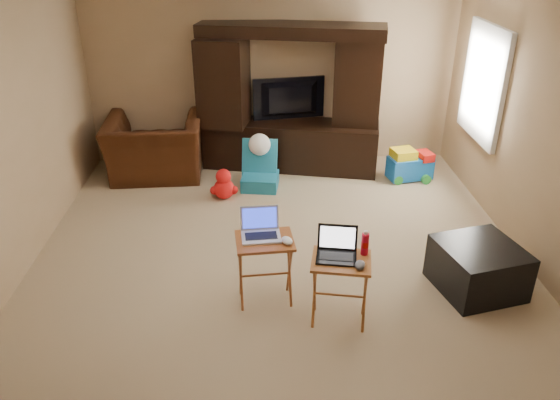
{
  "coord_description": "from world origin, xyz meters",
  "views": [
    {
      "loc": [
        -0.17,
        -4.67,
        3.08
      ],
      "look_at": [
        0.0,
        -0.2,
        0.8
      ],
      "focal_mm": 35.0,
      "sensor_mm": 36.0,
      "label": 1
    }
  ],
  "objects_px": {
    "plush_toy": "(224,184)",
    "mouse_right": "(360,265)",
    "child_rocker": "(260,166)",
    "push_toy": "(410,164)",
    "entertainment_center": "(291,99)",
    "television": "(290,100)",
    "laptop_left": "(261,226)",
    "water_bottle": "(365,244)",
    "recliner": "(155,148)",
    "laptop_right": "(337,246)",
    "ottoman": "(478,268)",
    "tray_table_left": "(265,271)",
    "tray_table_right": "(340,291)",
    "mouse_left": "(287,241)"
  },
  "relations": [
    {
      "from": "plush_toy",
      "to": "mouse_right",
      "type": "bearing_deg",
      "value": -63.94
    },
    {
      "from": "child_rocker",
      "to": "push_toy",
      "type": "relative_size",
      "value": 1.04
    },
    {
      "from": "entertainment_center",
      "to": "television",
      "type": "distance_m",
      "value": 0.1
    },
    {
      "from": "laptop_left",
      "to": "mouse_right",
      "type": "xyz_separation_m",
      "value": [
        0.78,
        -0.46,
        -0.11
      ]
    },
    {
      "from": "water_bottle",
      "to": "recliner",
      "type": "bearing_deg",
      "value": 126.3
    },
    {
      "from": "recliner",
      "to": "laptop_right",
      "type": "relative_size",
      "value": 3.77
    },
    {
      "from": "ottoman",
      "to": "tray_table_left",
      "type": "xyz_separation_m",
      "value": [
        -1.97,
        -0.11,
        0.1
      ]
    },
    {
      "from": "entertainment_center",
      "to": "tray_table_right",
      "type": "relative_size",
      "value": 3.81
    },
    {
      "from": "plush_toy",
      "to": "ottoman",
      "type": "distance_m",
      "value": 3.16
    },
    {
      "from": "mouse_left",
      "to": "mouse_right",
      "type": "xyz_separation_m",
      "value": [
        0.56,
        -0.36,
        -0.02
      ]
    },
    {
      "from": "recliner",
      "to": "tray_table_right",
      "type": "bearing_deg",
      "value": 120.27
    },
    {
      "from": "tray_table_left",
      "to": "push_toy",
      "type": "bearing_deg",
      "value": 47.16
    },
    {
      "from": "entertainment_center",
      "to": "water_bottle",
      "type": "height_order",
      "value": "entertainment_center"
    },
    {
      "from": "push_toy",
      "to": "mouse_right",
      "type": "relative_size",
      "value": 4.57
    },
    {
      "from": "laptop_right",
      "to": "water_bottle",
      "type": "bearing_deg",
      "value": 23.6
    },
    {
      "from": "mouse_left",
      "to": "recliner",
      "type": "bearing_deg",
      "value": 119.14
    },
    {
      "from": "television",
      "to": "push_toy",
      "type": "relative_size",
      "value": 1.7
    },
    {
      "from": "tray_table_left",
      "to": "tray_table_right",
      "type": "xyz_separation_m",
      "value": [
        0.62,
        -0.31,
        -0.01
      ]
    },
    {
      "from": "ottoman",
      "to": "laptop_right",
      "type": "bearing_deg",
      "value": -163.78
    },
    {
      "from": "recliner",
      "to": "laptop_left",
      "type": "bearing_deg",
      "value": 113.66
    },
    {
      "from": "tray_table_left",
      "to": "water_bottle",
      "type": "relative_size",
      "value": 3.34
    },
    {
      "from": "entertainment_center",
      "to": "water_bottle",
      "type": "relative_size",
      "value": 12.37
    },
    {
      "from": "television",
      "to": "laptop_right",
      "type": "bearing_deg",
      "value": 83.12
    },
    {
      "from": "push_toy",
      "to": "laptop_right",
      "type": "bearing_deg",
      "value": -128.11
    },
    {
      "from": "push_toy",
      "to": "laptop_right",
      "type": "relative_size",
      "value": 1.77
    },
    {
      "from": "child_rocker",
      "to": "push_toy",
      "type": "bearing_deg",
      "value": 12.74
    },
    {
      "from": "television",
      "to": "plush_toy",
      "type": "bearing_deg",
      "value": 40.42
    },
    {
      "from": "recliner",
      "to": "push_toy",
      "type": "xyz_separation_m",
      "value": [
        3.39,
        -0.25,
        -0.18
      ]
    },
    {
      "from": "push_toy",
      "to": "laptop_left",
      "type": "bearing_deg",
      "value": -140.48
    },
    {
      "from": "ottoman",
      "to": "mouse_right",
      "type": "relative_size",
      "value": 5.51
    },
    {
      "from": "laptop_right",
      "to": "push_toy",
      "type": "bearing_deg",
      "value": 73.8
    },
    {
      "from": "tray_table_right",
      "to": "laptop_left",
      "type": "distance_m",
      "value": 0.86
    },
    {
      "from": "tray_table_right",
      "to": "water_bottle",
      "type": "height_order",
      "value": "water_bottle"
    },
    {
      "from": "television",
      "to": "child_rocker",
      "type": "relative_size",
      "value": 1.63
    },
    {
      "from": "recliner",
      "to": "child_rocker",
      "type": "relative_size",
      "value": 2.04
    },
    {
      "from": "tray_table_left",
      "to": "mouse_left",
      "type": "height_order",
      "value": "mouse_left"
    },
    {
      "from": "laptop_left",
      "to": "laptop_right",
      "type": "xyz_separation_m",
      "value": [
        0.61,
        -0.32,
        -0.02
      ]
    },
    {
      "from": "mouse_left",
      "to": "water_bottle",
      "type": "distance_m",
      "value": 0.66
    },
    {
      "from": "ottoman",
      "to": "mouse_right",
      "type": "distance_m",
      "value": 1.4
    },
    {
      "from": "child_rocker",
      "to": "ottoman",
      "type": "xyz_separation_m",
      "value": [
        2.01,
        -2.28,
        -0.08
      ]
    },
    {
      "from": "recliner",
      "to": "mouse_right",
      "type": "relative_size",
      "value": 9.71
    },
    {
      "from": "recliner",
      "to": "tray_table_right",
      "type": "height_order",
      "value": "recliner"
    },
    {
      "from": "recliner",
      "to": "push_toy",
      "type": "relative_size",
      "value": 2.13
    },
    {
      "from": "television",
      "to": "tray_table_right",
      "type": "xyz_separation_m",
      "value": [
        0.23,
        -3.47,
        -0.62
      ]
    },
    {
      "from": "push_toy",
      "to": "laptop_left",
      "type": "xyz_separation_m",
      "value": [
        -2.0,
        -2.54,
        0.55
      ]
    },
    {
      "from": "ottoman",
      "to": "laptop_left",
      "type": "xyz_separation_m",
      "value": [
        -2.0,
        -0.08,
        0.54
      ]
    },
    {
      "from": "plush_toy",
      "to": "push_toy",
      "type": "relative_size",
      "value": 0.68
    },
    {
      "from": "recliner",
      "to": "television",
      "type": "bearing_deg",
      "value": -172.37
    },
    {
      "from": "plush_toy",
      "to": "tray_table_left",
      "type": "distance_m",
      "value": 2.15
    },
    {
      "from": "laptop_right",
      "to": "water_bottle",
      "type": "distance_m",
      "value": 0.25
    }
  ]
}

